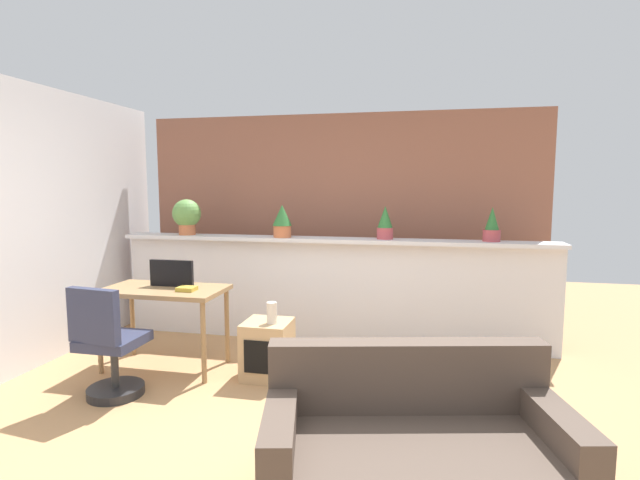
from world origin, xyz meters
TOP-DOWN VIEW (x-y plane):
  - ground_plane at (0.00, 0.00)m, footprint 12.00×12.00m
  - divider_wall at (0.00, 2.00)m, footprint 4.63×0.16m
  - plant_shelf at (0.00, 1.96)m, footprint 4.63×0.30m
  - brick_wall_behind at (0.00, 2.60)m, footprint 4.63×0.10m
  - potted_plant_0 at (-1.63, 1.97)m, footprint 0.32×0.32m
  - potted_plant_1 at (-0.50, 1.92)m, footprint 0.21×0.21m
  - potted_plant_2 at (0.58, 1.99)m, footprint 0.17×0.17m
  - potted_plant_3 at (1.63, 2.00)m, footprint 0.17×0.17m
  - desk at (-1.33, 0.92)m, footprint 1.10×0.60m
  - tv_monitor at (-1.29, 1.00)m, footprint 0.42×0.04m
  - office_chair at (-1.43, 0.24)m, footprint 0.47×0.47m
  - side_cube_shelf at (-0.34, 0.90)m, footprint 0.40×0.41m
  - vase_on_shelf at (-0.29, 0.87)m, footprint 0.09×0.09m
  - book_on_desk at (-1.07, 0.85)m, footprint 0.16×0.13m
  - couch at (0.95, -0.55)m, footprint 1.69×1.09m

SIDE VIEW (x-z plane):
  - ground_plane at x=0.00m, z-range 0.00..0.00m
  - side_cube_shelf at x=-0.34m, z-range 0.00..0.50m
  - couch at x=0.95m, z-range -0.12..0.68m
  - office_chair at x=-1.43m, z-range -0.07..0.84m
  - divider_wall at x=0.00m, z-range 0.00..1.09m
  - vase_on_shelf at x=-0.29m, z-range 0.50..0.68m
  - desk at x=-1.33m, z-range 0.29..1.04m
  - book_on_desk at x=-1.07m, z-range 0.75..0.79m
  - tv_monitor at x=-1.29m, z-range 0.75..1.00m
  - plant_shelf at x=0.00m, z-range 1.09..1.13m
  - brick_wall_behind at x=0.00m, z-range 0.00..2.50m
  - potted_plant_3 at x=1.63m, z-range 1.11..1.45m
  - potted_plant_2 at x=0.58m, z-range 1.12..1.46m
  - potted_plant_1 at x=-0.50m, z-range 1.13..1.48m
  - potted_plant_0 at x=-1.63m, z-range 1.15..1.54m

